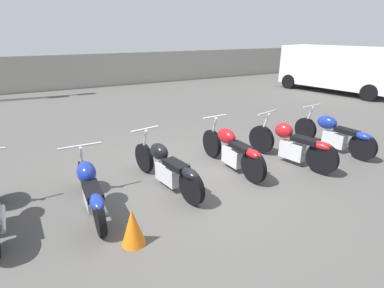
# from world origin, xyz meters

# --- Properties ---
(ground_plane) EXTENTS (60.00, 60.00, 0.00)m
(ground_plane) POSITION_xyz_m (0.00, 0.00, 0.00)
(ground_plane) COLOR #514F4C
(fence_back) EXTENTS (40.00, 0.04, 1.69)m
(fence_back) POSITION_xyz_m (0.00, 11.67, 0.84)
(fence_back) COLOR #9E998E
(fence_back) RESTS_ON ground_plane
(motorcycle_slot_1) EXTENTS (0.72, 2.00, 0.93)m
(motorcycle_slot_1) POSITION_xyz_m (-2.08, -0.15, 0.41)
(motorcycle_slot_1) COLOR black
(motorcycle_slot_1) RESTS_ON ground_plane
(motorcycle_slot_2) EXTENTS (0.70, 2.18, 0.97)m
(motorcycle_slot_2) POSITION_xyz_m (-0.67, 0.02, 0.41)
(motorcycle_slot_2) COLOR black
(motorcycle_slot_2) RESTS_ON ground_plane
(motorcycle_slot_3) EXTENTS (0.60, 2.11, 1.01)m
(motorcycle_slot_3) POSITION_xyz_m (0.86, 0.13, 0.44)
(motorcycle_slot_3) COLOR black
(motorcycle_slot_3) RESTS_ON ground_plane
(motorcycle_slot_4) EXTENTS (0.79, 2.15, 1.04)m
(motorcycle_slot_4) POSITION_xyz_m (2.19, -0.22, 0.45)
(motorcycle_slot_4) COLOR black
(motorcycle_slot_4) RESTS_ON ground_plane
(motorcycle_slot_5) EXTENTS (0.66, 2.17, 0.99)m
(motorcycle_slot_5) POSITION_xyz_m (3.68, -0.12, 0.43)
(motorcycle_slot_5) COLOR black
(motorcycle_slot_5) RESTS_ON ground_plane
(parked_van) EXTENTS (3.06, 5.38, 2.09)m
(parked_van) POSITION_xyz_m (10.29, 5.08, 1.17)
(parked_van) COLOR white
(parked_van) RESTS_ON ground_plane
(traffic_cone_near) EXTENTS (0.33, 0.33, 0.55)m
(traffic_cone_near) POSITION_xyz_m (-1.73, -1.27, 0.27)
(traffic_cone_near) COLOR orange
(traffic_cone_near) RESTS_ON ground_plane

